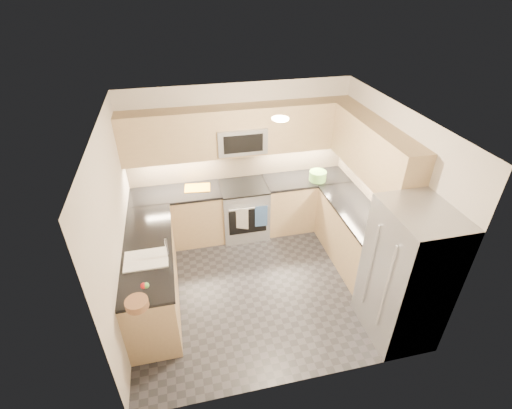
# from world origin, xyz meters

# --- Properties ---
(floor) EXTENTS (3.60, 3.20, 0.00)m
(floor) POSITION_xyz_m (0.00, 0.00, 0.00)
(floor) COLOR #222227
(floor) RESTS_ON ground
(ceiling) EXTENTS (3.60, 3.20, 0.02)m
(ceiling) POSITION_xyz_m (0.00, 0.00, 2.50)
(ceiling) COLOR beige
(ceiling) RESTS_ON wall_back
(wall_back) EXTENTS (3.60, 0.02, 2.50)m
(wall_back) POSITION_xyz_m (0.00, 1.60, 1.25)
(wall_back) COLOR beige
(wall_back) RESTS_ON floor
(wall_front) EXTENTS (3.60, 0.02, 2.50)m
(wall_front) POSITION_xyz_m (0.00, -1.60, 1.25)
(wall_front) COLOR beige
(wall_front) RESTS_ON floor
(wall_left) EXTENTS (0.02, 3.20, 2.50)m
(wall_left) POSITION_xyz_m (-1.80, 0.00, 1.25)
(wall_left) COLOR beige
(wall_left) RESTS_ON floor
(wall_right) EXTENTS (0.02, 3.20, 2.50)m
(wall_right) POSITION_xyz_m (1.80, 0.00, 1.25)
(wall_right) COLOR beige
(wall_right) RESTS_ON floor
(base_cab_back_left) EXTENTS (1.42, 0.60, 0.90)m
(base_cab_back_left) POSITION_xyz_m (-1.09, 1.30, 0.45)
(base_cab_back_left) COLOR tan
(base_cab_back_left) RESTS_ON floor
(base_cab_back_right) EXTENTS (1.42, 0.60, 0.90)m
(base_cab_back_right) POSITION_xyz_m (1.09, 1.30, 0.45)
(base_cab_back_right) COLOR tan
(base_cab_back_right) RESTS_ON floor
(base_cab_right) EXTENTS (0.60, 1.70, 0.90)m
(base_cab_right) POSITION_xyz_m (1.50, 0.15, 0.45)
(base_cab_right) COLOR tan
(base_cab_right) RESTS_ON floor
(base_cab_peninsula) EXTENTS (0.60, 2.00, 0.90)m
(base_cab_peninsula) POSITION_xyz_m (-1.50, 0.00, 0.45)
(base_cab_peninsula) COLOR tan
(base_cab_peninsula) RESTS_ON floor
(countertop_back_left) EXTENTS (1.42, 0.63, 0.04)m
(countertop_back_left) POSITION_xyz_m (-1.09, 1.30, 0.92)
(countertop_back_left) COLOR black
(countertop_back_left) RESTS_ON base_cab_back_left
(countertop_back_right) EXTENTS (1.42, 0.63, 0.04)m
(countertop_back_right) POSITION_xyz_m (1.09, 1.30, 0.92)
(countertop_back_right) COLOR black
(countertop_back_right) RESTS_ON base_cab_back_right
(countertop_right) EXTENTS (0.63, 1.70, 0.04)m
(countertop_right) POSITION_xyz_m (1.50, 0.15, 0.92)
(countertop_right) COLOR black
(countertop_right) RESTS_ON base_cab_right
(countertop_peninsula) EXTENTS (0.63, 2.00, 0.04)m
(countertop_peninsula) POSITION_xyz_m (-1.50, 0.00, 0.92)
(countertop_peninsula) COLOR black
(countertop_peninsula) RESTS_ON base_cab_peninsula
(upper_cab_back) EXTENTS (3.60, 0.35, 0.75)m
(upper_cab_back) POSITION_xyz_m (0.00, 1.43, 1.83)
(upper_cab_back) COLOR tan
(upper_cab_back) RESTS_ON wall_back
(upper_cab_right) EXTENTS (0.35, 1.95, 0.75)m
(upper_cab_right) POSITION_xyz_m (1.62, 0.28, 1.83)
(upper_cab_right) COLOR tan
(upper_cab_right) RESTS_ON wall_right
(backsplash_back) EXTENTS (3.60, 0.01, 0.51)m
(backsplash_back) POSITION_xyz_m (0.00, 1.60, 1.20)
(backsplash_back) COLOR tan
(backsplash_back) RESTS_ON wall_back
(backsplash_right) EXTENTS (0.01, 2.30, 0.51)m
(backsplash_right) POSITION_xyz_m (1.80, 0.45, 1.20)
(backsplash_right) COLOR tan
(backsplash_right) RESTS_ON wall_right
(gas_range) EXTENTS (0.76, 0.65, 0.91)m
(gas_range) POSITION_xyz_m (0.00, 1.28, 0.46)
(gas_range) COLOR #A7AAB0
(gas_range) RESTS_ON floor
(range_cooktop) EXTENTS (0.76, 0.65, 0.03)m
(range_cooktop) POSITION_xyz_m (0.00, 1.28, 0.92)
(range_cooktop) COLOR black
(range_cooktop) RESTS_ON gas_range
(oven_door_glass) EXTENTS (0.62, 0.02, 0.45)m
(oven_door_glass) POSITION_xyz_m (0.00, 0.95, 0.45)
(oven_door_glass) COLOR black
(oven_door_glass) RESTS_ON gas_range
(oven_handle) EXTENTS (0.60, 0.02, 0.02)m
(oven_handle) POSITION_xyz_m (0.00, 0.93, 0.72)
(oven_handle) COLOR #B2B5BA
(oven_handle) RESTS_ON gas_range
(microwave) EXTENTS (0.76, 0.40, 0.40)m
(microwave) POSITION_xyz_m (0.00, 1.40, 1.70)
(microwave) COLOR #9D9FA4
(microwave) RESTS_ON upper_cab_back
(microwave_door) EXTENTS (0.60, 0.01, 0.28)m
(microwave_door) POSITION_xyz_m (0.00, 1.20, 1.70)
(microwave_door) COLOR black
(microwave_door) RESTS_ON microwave
(refrigerator) EXTENTS (0.70, 0.90, 1.80)m
(refrigerator) POSITION_xyz_m (1.45, -1.15, 0.90)
(refrigerator) COLOR #97999F
(refrigerator) RESTS_ON floor
(fridge_handle_left) EXTENTS (0.02, 0.02, 1.20)m
(fridge_handle_left) POSITION_xyz_m (1.08, -1.33, 0.95)
(fridge_handle_left) COLOR #B2B5BA
(fridge_handle_left) RESTS_ON refrigerator
(fridge_handle_right) EXTENTS (0.02, 0.02, 1.20)m
(fridge_handle_right) POSITION_xyz_m (1.08, -0.97, 0.95)
(fridge_handle_right) COLOR #B2B5BA
(fridge_handle_right) RESTS_ON refrigerator
(sink_basin) EXTENTS (0.52, 0.38, 0.16)m
(sink_basin) POSITION_xyz_m (-1.50, -0.25, 0.88)
(sink_basin) COLOR white
(sink_basin) RESTS_ON base_cab_peninsula
(faucet) EXTENTS (0.03, 0.03, 0.28)m
(faucet) POSITION_xyz_m (-1.24, -0.25, 1.08)
(faucet) COLOR silver
(faucet) RESTS_ON countertop_peninsula
(utensil_bowl) EXTENTS (0.30, 0.30, 0.16)m
(utensil_bowl) POSITION_xyz_m (1.24, 1.18, 1.02)
(utensil_bowl) COLOR #63A747
(utensil_bowl) RESTS_ON countertop_back_right
(cutting_board) EXTENTS (0.43, 0.32, 0.01)m
(cutting_board) POSITION_xyz_m (-0.74, 1.35, 0.95)
(cutting_board) COLOR orange
(cutting_board) RESTS_ON countertop_back_left
(fruit_basket) EXTENTS (0.25, 0.25, 0.09)m
(fruit_basket) POSITION_xyz_m (-1.57, -0.98, 0.98)
(fruit_basket) COLOR #8F6242
(fruit_basket) RESTS_ON countertop_peninsula
(fruit_apple) EXTENTS (0.07, 0.07, 0.07)m
(fruit_apple) POSITION_xyz_m (-1.50, -0.81, 1.05)
(fruit_apple) COLOR red
(fruit_apple) RESTS_ON fruit_basket
(fruit_pear) EXTENTS (0.07, 0.07, 0.07)m
(fruit_pear) POSITION_xyz_m (-1.47, -0.81, 1.05)
(fruit_pear) COLOR #5EB24C
(fruit_pear) RESTS_ON fruit_basket
(dish_towel_check) EXTENTS (0.19, 0.10, 0.38)m
(dish_towel_check) POSITION_xyz_m (-0.10, 0.91, 0.55)
(dish_towel_check) COLOR silver
(dish_towel_check) RESTS_ON oven_handle
(dish_towel_blue) EXTENTS (0.20, 0.03, 0.38)m
(dish_towel_blue) POSITION_xyz_m (0.21, 0.91, 0.55)
(dish_towel_blue) COLOR #2F4E82
(dish_towel_blue) RESTS_ON oven_handle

